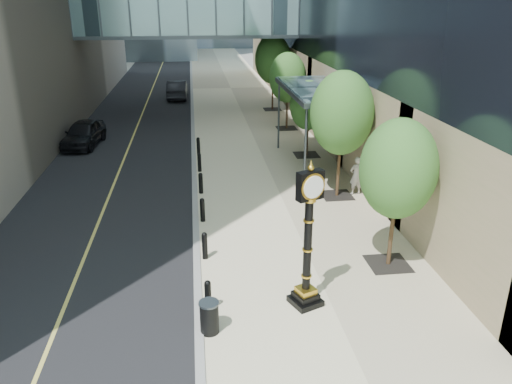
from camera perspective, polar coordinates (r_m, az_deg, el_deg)
The scene contains 13 objects.
ground at distance 14.74m, azimuth 5.63°, elevation -14.97°, with size 320.00×320.00×0.00m, color gray.
road at distance 52.44m, azimuth -11.82°, elevation 11.34°, with size 8.00×180.00×0.02m, color black.
sidewalk at distance 52.42m, azimuth -2.90°, elevation 11.77°, with size 8.00×180.00×0.06m, color beige.
curb at distance 52.27m, azimuth -7.37°, elevation 11.60°, with size 0.25×180.00×0.07m, color gray.
skywalk at distance 39.56m, azimuth -7.82°, elevation 19.70°, with size 17.00×4.20×5.80m.
entrance_canopy at distance 26.71m, azimuth 6.81°, elevation 11.46°, with size 3.00×8.00×4.38m.
bollard_row at distance 22.12m, azimuth -6.24°, elevation -0.54°, with size 0.20×16.20×0.90m.
street_trees at distance 29.60m, azimuth 5.66°, elevation 11.59°, with size 2.91×28.71×5.99m.
street_clock at distance 14.57m, azimuth 5.91°, elevation -6.28°, with size 1.09×1.09×4.42m.
trash_bin at distance 14.15m, azimuth -5.35°, elevation -14.15°, with size 0.52×0.52×0.90m, color black.
pedestrian at distance 23.66m, azimuth 11.39°, elevation 1.85°, with size 0.67×0.44×1.84m, color #A49F97.
car_near at distance 33.10m, azimuth -19.11°, elevation 6.35°, with size 1.87×4.64×1.58m, color black.
car_far at distance 47.33m, azimuth -8.99°, elevation 11.49°, with size 1.72×4.93×1.62m, color black.
Camera 1 is at (-2.86, -11.55, 8.69)m, focal length 35.00 mm.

